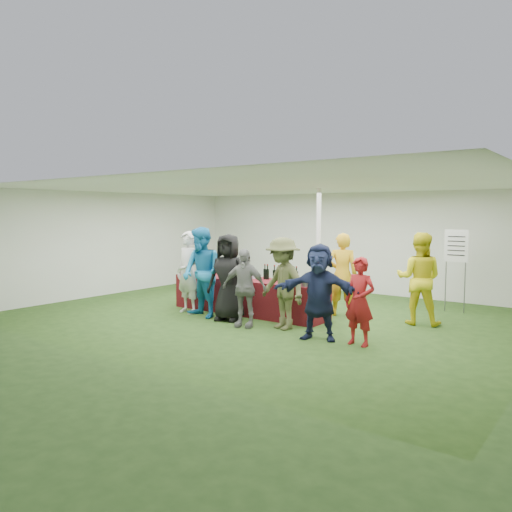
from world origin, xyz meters
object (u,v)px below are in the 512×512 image
Objects in this scene: customer_2 at (228,277)px; customer_5 at (319,292)px; customer_6 at (360,301)px; dump_bucket at (307,282)px; customer_0 at (188,272)px; customer_3 at (244,288)px; customer_1 at (202,272)px; customer_4 at (283,283)px; wine_list_sign at (456,252)px; staff_back at (419,279)px; serving_table at (249,296)px; staff_pourer at (342,274)px.

customer_2 is 1.06× the size of customer_5.
dump_bucket is at bearing 157.41° from customer_6.
customer_2 is at bearing -178.47° from customer_6.
customer_0 is 4.11m from customer_6.
customer_1 is at bearing 157.03° from customer_3.
wine_list_sign is at bearing 77.35° from customer_4.
customer_2 is at bearing 140.87° from customer_3.
customer_0 is at bearing 176.87° from customer_1.
customer_4 is at bearing 33.13° from staff_back.
wine_list_sign is 4.80m from customer_3.
staff_back is 2.39m from customer_5.
customer_1 reaches higher than customer_0.
wine_list_sign is at bearing 56.98° from dump_bucket.
customer_5 is (-0.97, -2.19, -0.07)m from staff_back.
serving_table is 2.04m from staff_pourer.
customer_6 is at bearing 71.05° from staff_back.
staff_pourer is 1.17× the size of customer_3.
customer_6 is at bearing 11.50° from customer_1.
customer_3 is at bearing 38.89° from staff_pourer.
customer_4 is 1.18× the size of customer_6.
serving_table is 0.95m from customer_2.
customer_6 reaches higher than dump_bucket.
wine_list_sign is at bearing 87.72° from customer_6.
customer_2 is 1.17× the size of customer_3.
staff_back is at bearing 49.45° from customer_5.
customer_5 is at bearing 81.99° from staff_pourer.
customer_5 is (3.38, -0.30, -0.06)m from customer_0.
customer_5 is at bearing -107.58° from wine_list_sign.
customer_2 is 1.02× the size of customer_4.
dump_bucket is at bearing 58.81° from staff_pourer.
wine_list_sign reaches higher than dump_bucket.
customer_6 is at bearing -17.99° from serving_table.
wine_list_sign is at bearing 37.42° from customer_3.
staff_back is (3.29, 1.13, 0.52)m from serving_table.
customer_1 is 1.14× the size of customer_5.
customer_6 is at bearing -11.36° from customer_5.
serving_table is at bearing 139.06° from customer_5.
customer_0 is (-4.59, -3.53, -0.43)m from wine_list_sign.
dump_bucket is at bearing -123.02° from wine_list_sign.
customer_2 is at bearing -158.69° from dump_bucket.
customer_2 is 2.23m from customer_5.
serving_table is 2.00× the size of wine_list_sign.
staff_back reaches higher than dump_bucket.
wine_list_sign is 1.21× the size of customer_3.
customer_2 is at bearing 23.10° from staff_pourer.
customer_5 is 1.13× the size of customer_6.
customer_1 is 1.07× the size of customer_2.
staff_pourer is 2.93m from customer_1.
customer_3 is (0.60, -0.26, -0.13)m from customer_2.
customer_2 is 1.20× the size of customer_6.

